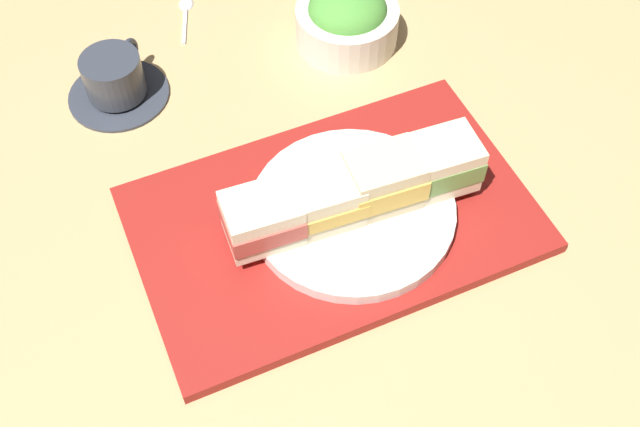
# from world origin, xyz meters

# --- Properties ---
(ground_plane) EXTENTS (1.40, 1.00, 0.03)m
(ground_plane) POSITION_xyz_m (0.00, 0.00, -0.01)
(ground_plane) COLOR tan
(serving_tray) EXTENTS (0.42, 0.27, 0.02)m
(serving_tray) POSITION_xyz_m (-0.01, -0.03, 0.01)
(serving_tray) COLOR maroon
(serving_tray) RESTS_ON ground_plane
(sandwich_plate) EXTENTS (0.22, 0.22, 0.02)m
(sandwich_plate) POSITION_xyz_m (0.01, -0.04, 0.02)
(sandwich_plate) COLOR silver
(sandwich_plate) RESTS_ON serving_tray
(sandwich_nearmost) EXTENTS (0.08, 0.07, 0.06)m
(sandwich_nearmost) POSITION_xyz_m (-0.09, -0.03, 0.06)
(sandwich_nearmost) COLOR #EFE5C1
(sandwich_nearmost) RESTS_ON sandwich_plate
(sandwich_inner_near) EXTENTS (0.08, 0.06, 0.05)m
(sandwich_inner_near) POSITION_xyz_m (-0.02, -0.03, 0.06)
(sandwich_inner_near) COLOR beige
(sandwich_inner_near) RESTS_ON sandwich_plate
(sandwich_inner_far) EXTENTS (0.08, 0.07, 0.06)m
(sandwich_inner_far) POSITION_xyz_m (0.05, -0.04, 0.06)
(sandwich_inner_far) COLOR beige
(sandwich_inner_far) RESTS_ON sandwich_plate
(sandwich_farmost) EXTENTS (0.08, 0.06, 0.06)m
(sandwich_farmost) POSITION_xyz_m (0.11, -0.04, 0.06)
(sandwich_farmost) COLOR beige
(sandwich_farmost) RESTS_ON sandwich_plate
(salad_bowl) EXTENTS (0.13, 0.13, 0.08)m
(salad_bowl) POSITION_xyz_m (0.13, 0.23, 0.04)
(salad_bowl) COLOR silver
(salad_bowl) RESTS_ON ground_plane
(coffee_cup) EXTENTS (0.12, 0.12, 0.06)m
(coffee_cup) POSITION_xyz_m (-0.17, 0.25, 0.03)
(coffee_cup) COLOR #333842
(coffee_cup) RESTS_ON ground_plane
(teaspoon) EXTENTS (0.04, 0.09, 0.01)m
(teaspoon) POSITION_xyz_m (-0.04, 0.37, 0.00)
(teaspoon) COLOR silver
(teaspoon) RESTS_ON ground_plane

